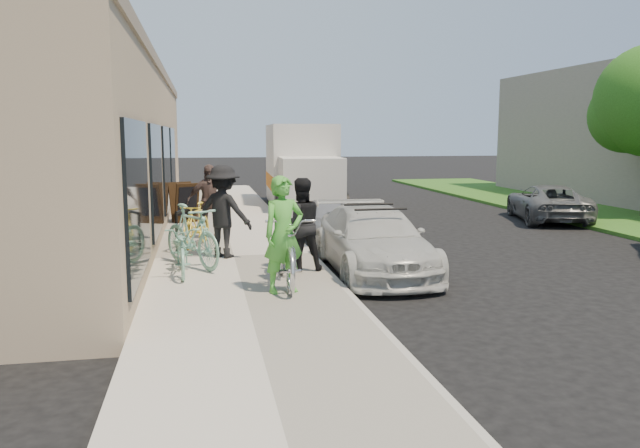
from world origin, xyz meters
TOP-DOWN VIEW (x-y plane):
  - ground at (0.00, 0.00)m, footprint 120.00×120.00m
  - sidewalk at (-2.00, 3.00)m, footprint 3.00×34.00m
  - curb at (-0.45, 3.00)m, footprint 0.12×34.00m
  - storefront at (-5.24, 7.99)m, footprint 3.60×20.00m
  - bike_rack at (-2.98, 3.68)m, footprint 0.28×0.56m
  - sandwich_board at (-3.03, 7.93)m, footprint 0.86×0.86m
  - sedan_white at (0.46, 1.69)m, footprint 1.71×4.10m
  - sedan_silver at (0.43, 5.46)m, footprint 1.19×2.88m
  - moving_truck at (0.86, 12.14)m, footprint 2.40×5.85m
  - far_car_gray at (7.30, 7.37)m, footprint 2.74×4.14m
  - tandem_bike at (-1.30, 0.50)m, footprint 0.80×2.14m
  - woman_rider at (-1.41, 0.00)m, footprint 0.73×0.59m
  - man_standing at (-0.92, 1.45)m, footprint 0.83×0.67m
  - cruiser_bike_a at (-2.78, 2.12)m, footprint 1.37×1.87m
  - cruiser_bike_b at (-2.93, 1.54)m, footprint 0.63×1.62m
  - cruiser_bike_c at (-2.71, 4.20)m, footprint 0.93×1.59m
  - bystander_a at (-2.18, 2.89)m, footprint 1.32×1.18m
  - bystander_b at (-2.42, 5.12)m, footprint 0.99×0.42m

SIDE VIEW (x-z plane):
  - ground at x=0.00m, z-range 0.00..0.00m
  - curb at x=-0.45m, z-range 0.00..0.13m
  - sidewalk at x=-2.00m, z-range 0.00..0.15m
  - sedan_silver at x=0.43m, z-range 0.00..0.98m
  - far_car_gray at x=7.30m, z-range 0.00..1.06m
  - cruiser_bike_b at x=-2.93m, z-range 0.15..0.99m
  - sedan_white at x=0.46m, z-range -0.02..1.20m
  - cruiser_bike_c at x=-2.71m, z-range 0.15..1.07m
  - bike_rack at x=-2.98m, z-range 0.24..1.08m
  - sandwich_board at x=-3.03m, z-range 0.16..1.23m
  - tandem_bike at x=-1.30m, z-range 0.15..1.26m
  - cruiser_bike_a at x=-2.78m, z-range 0.15..1.26m
  - man_standing at x=-0.92m, z-range 0.15..1.77m
  - bystander_b at x=-2.42m, z-range 0.15..1.84m
  - woman_rider at x=-1.41m, z-range 0.15..1.90m
  - bystander_a at x=-2.18m, z-range 0.15..1.93m
  - moving_truck at x=0.86m, z-range -0.16..2.68m
  - storefront at x=-5.24m, z-range 0.01..4.24m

